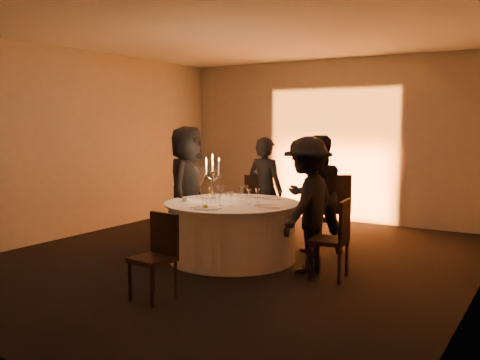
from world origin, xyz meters
The scene contains 35 objects.
floor centered at (0.00, 0.00, 0.00)m, with size 7.00×7.00×0.00m, color black.
ceiling centered at (0.00, 0.00, 3.00)m, with size 7.00×7.00×0.00m, color white.
wall_back centered at (0.00, 3.50, 1.50)m, with size 7.00×7.00×0.00m, color #A09C94.
wall_left centered at (-3.00, 0.00, 1.50)m, with size 7.00×7.00×0.00m, color #A09C94.
uplighter_fixture centered at (0.00, 3.20, 0.05)m, with size 0.25×0.12×0.10m, color black.
banquet_table centered at (0.00, 0.00, 0.38)m, with size 1.80×1.80×0.77m.
chair_left centered at (-1.32, 0.66, 0.49)m, with size 0.52×0.52×0.87m.
chair_back_left centered at (-0.33, 1.34, 0.57)m, with size 0.52×0.52×1.00m.
chair_back_right centered at (0.83, 1.53, 0.60)m, with size 0.62×0.62×1.07m.
chair_right centered at (1.51, -0.15, 0.53)m, with size 0.45×0.45×0.94m.
chair_front centered at (0.19, -1.75, 0.49)m, with size 0.42×0.42×0.88m.
guest_left centered at (-0.99, 0.31, 0.89)m, with size 0.87×0.56×1.77m, color black.
guest_back_left centered at (-0.10, 1.10, 0.80)m, with size 0.59×0.38×1.61m, color black.
guest_back_right centered at (0.80, 0.96, 0.82)m, with size 0.80×0.62×1.65m, color black.
guest_right centered at (1.10, -0.02, 0.83)m, with size 1.07×0.62×1.66m, color black.
plate_left centered at (-0.54, 0.25, 0.79)m, with size 0.36×0.26×0.08m.
plate_back_left centered at (-0.08, 0.52, 0.78)m, with size 0.35×0.27×0.01m.
plate_back_right centered at (0.29, 0.56, 0.78)m, with size 0.35×0.27×0.01m.
plate_right centered at (0.60, -0.07, 0.78)m, with size 0.36×0.30×0.01m.
plate_front centered at (0.01, -0.63, 0.79)m, with size 0.36×0.29×0.08m.
coffee_cup centered at (-0.57, -0.28, 0.80)m, with size 0.11×0.11×0.07m.
candelabra centered at (-0.37, 0.09, 0.99)m, with size 0.26×0.13×0.63m.
wine_glass_a centered at (-0.38, 0.24, 0.91)m, with size 0.07×0.07×0.19m.
wine_glass_b centered at (-0.30, -0.05, 0.91)m, with size 0.07×0.07×0.19m.
wine_glass_c centered at (0.03, 0.16, 0.91)m, with size 0.07×0.07×0.19m.
wine_glass_d centered at (0.01, 0.35, 0.91)m, with size 0.07×0.07×0.19m.
wine_glass_e centered at (0.32, 0.13, 0.91)m, with size 0.07×0.07×0.19m.
wine_glass_f centered at (0.18, -0.32, 0.91)m, with size 0.07×0.07×0.19m.
wine_glass_g centered at (0.26, 0.01, 0.91)m, with size 0.07×0.07×0.19m.
wine_glass_h centered at (0.02, -0.31, 0.91)m, with size 0.07×0.07×0.19m.
wine_glass_i centered at (-0.22, 0.09, 0.91)m, with size 0.07×0.07×0.19m.
tumbler_a centered at (-0.25, 0.27, 0.82)m, with size 0.07×0.07×0.09m, color silver.
tumbler_b centered at (-0.17, -0.10, 0.82)m, with size 0.07×0.07×0.09m, color silver.
tumbler_c centered at (-0.17, -0.38, 0.82)m, with size 0.07×0.07×0.09m, color silver.
tumbler_d centered at (0.16, 0.03, 0.82)m, with size 0.07×0.07×0.09m, color silver.
Camera 1 is at (3.75, -5.92, 1.80)m, focal length 40.00 mm.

